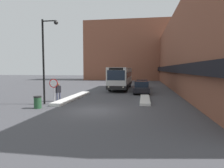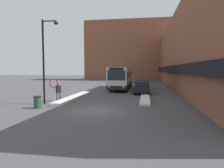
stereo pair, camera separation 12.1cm
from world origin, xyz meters
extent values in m
plane|color=#47474C|center=(0.00, 0.00, 0.00)|extent=(160.00, 160.00, 0.00)
cube|color=brown|center=(10.00, 24.00, 5.46)|extent=(5.00, 60.00, 10.92)
cube|color=black|center=(7.25, 24.00, 3.05)|extent=(0.50, 60.00, 0.90)
cube|color=brown|center=(0.00, 43.02, 8.11)|extent=(26.00, 8.00, 16.21)
cube|color=silver|center=(-3.60, 5.27, 0.13)|extent=(0.90, 8.74, 0.26)
cube|color=silver|center=(3.60, 5.23, 0.11)|extent=(0.90, 5.87, 0.21)
cube|color=silver|center=(0.04, 16.11, 1.83)|extent=(2.54, 11.22, 2.80)
cube|color=black|center=(0.04, 16.11, 0.68)|extent=(2.56, 11.24, 0.49)
cube|color=#192333|center=(0.04, 16.11, 2.23)|extent=(2.57, 10.33, 0.77)
cube|color=#192333|center=(0.04, 10.49, 2.25)|extent=(2.24, 0.03, 1.26)
cube|color=black|center=(0.04, 10.49, 3.06)|extent=(1.78, 0.03, 0.28)
sphere|color=#F2EAC6|center=(-0.88, 10.48, 0.78)|extent=(0.20, 0.20, 0.20)
sphere|color=#F2EAC6|center=(0.96, 10.48, 0.78)|extent=(0.20, 0.20, 0.20)
cylinder|color=black|center=(-1.11, 12.63, 0.51)|extent=(0.28, 1.02, 1.02)
cylinder|color=black|center=(1.19, 12.63, 0.51)|extent=(0.28, 1.02, 1.02)
cylinder|color=black|center=(-1.11, 19.59, 0.51)|extent=(0.28, 1.02, 1.02)
cylinder|color=black|center=(1.19, 19.59, 0.51)|extent=(0.28, 1.02, 1.02)
cube|color=black|center=(3.20, 11.16, 0.54)|extent=(1.90, 4.78, 0.58)
cube|color=#192333|center=(3.20, 11.28, 1.17)|extent=(1.67, 2.63, 0.68)
cylinder|color=black|center=(4.07, 9.68, 0.31)|extent=(0.20, 0.61, 0.61)
cylinder|color=black|center=(2.33, 9.68, 0.31)|extent=(0.20, 0.61, 0.61)
cylinder|color=black|center=(4.07, 12.64, 0.31)|extent=(0.20, 0.61, 0.61)
cylinder|color=black|center=(2.33, 12.64, 0.31)|extent=(0.20, 0.61, 0.61)
cube|color=#38383D|center=(3.20, 16.95, 0.51)|extent=(1.82, 4.29, 0.52)
cube|color=#192333|center=(3.20, 17.06, 1.08)|extent=(1.60, 2.36, 0.63)
cylinder|color=black|center=(4.03, 15.62, 0.31)|extent=(0.20, 0.61, 0.61)
cylinder|color=black|center=(2.37, 15.62, 0.31)|extent=(0.20, 0.61, 0.61)
cylinder|color=black|center=(4.03, 18.28, 0.31)|extent=(0.20, 0.61, 0.61)
cylinder|color=black|center=(2.37, 18.28, 0.31)|extent=(0.20, 0.61, 0.61)
cylinder|color=gray|center=(-4.11, 1.91, 1.10)|extent=(0.07, 0.07, 2.20)
cylinder|color=red|center=(-4.11, 1.89, 1.82)|extent=(0.76, 0.03, 0.76)
cylinder|color=white|center=(-4.11, 1.87, 1.82)|extent=(0.62, 0.02, 0.62)
cylinder|color=black|center=(-5.00, 1.91, 3.59)|extent=(0.16, 0.16, 7.18)
cylinder|color=black|center=(-4.40, 1.91, 7.03)|extent=(1.20, 0.10, 0.10)
sphere|color=black|center=(-3.80, 1.91, 6.88)|extent=(0.36, 0.36, 0.36)
cylinder|color=#333851|center=(-4.49, 3.36, 0.42)|extent=(0.12, 0.12, 0.83)
cylinder|color=#333851|center=(-4.33, 3.60, 0.42)|extent=(0.12, 0.12, 0.83)
cube|color=black|center=(-4.41, 3.48, 1.15)|extent=(0.42, 0.49, 0.62)
sphere|color=brown|center=(-4.41, 3.48, 1.57)|extent=(0.23, 0.23, 0.23)
cylinder|color=black|center=(-4.53, 3.29, 1.11)|extent=(0.10, 0.10, 0.59)
cylinder|color=black|center=(-4.29, 3.67, 1.11)|extent=(0.10, 0.10, 0.59)
cylinder|color=#234C2D|center=(-4.59, 0.09, 0.42)|extent=(0.56, 0.56, 0.85)
cylinder|color=black|center=(-4.59, 0.09, 0.90)|extent=(0.59, 0.59, 0.10)
camera|label=1|loc=(3.46, -14.02, 3.01)|focal=32.00mm
camera|label=2|loc=(3.58, -14.00, 3.01)|focal=32.00mm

